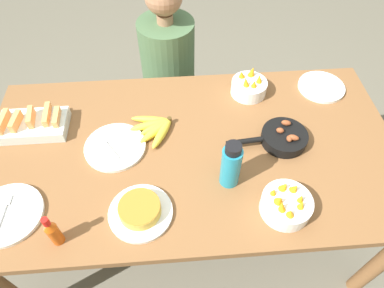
{
  "coord_description": "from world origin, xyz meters",
  "views": [
    {
      "loc": [
        -0.07,
        -0.91,
        1.92
      ],
      "look_at": [
        0.0,
        0.0,
        0.78
      ],
      "focal_mm": 32.0,
      "sensor_mm": 36.0,
      "label": 1
    }
  ],
  "objects_px": {
    "fruit_bowl_mango": "(286,204)",
    "hot_sauce_bottle": "(53,232)",
    "empty_plate_far_left": "(321,87)",
    "banana_bunch": "(156,127)",
    "water_bottle": "(231,165)",
    "skillet": "(283,138)",
    "fruit_bowl_citrus": "(249,86)",
    "person_figure": "(169,85)",
    "melon_tray": "(33,124)",
    "frittata_plate_center": "(140,211)",
    "empty_plate_near_front": "(7,214)",
    "empty_plate_far_right": "(115,147)"
  },
  "relations": [
    {
      "from": "person_figure",
      "to": "hot_sauce_bottle",
      "type": "bearing_deg",
      "value": -110.85
    },
    {
      "from": "empty_plate_near_front",
      "to": "hot_sauce_bottle",
      "type": "relative_size",
      "value": 1.64
    },
    {
      "from": "frittata_plate_center",
      "to": "water_bottle",
      "type": "height_order",
      "value": "water_bottle"
    },
    {
      "from": "melon_tray",
      "to": "fruit_bowl_mango",
      "type": "bearing_deg",
      "value": -25.41
    },
    {
      "from": "banana_bunch",
      "to": "person_figure",
      "type": "bearing_deg",
      "value": 83.45
    },
    {
      "from": "water_bottle",
      "to": "fruit_bowl_mango",
      "type": "bearing_deg",
      "value": -37.71
    },
    {
      "from": "melon_tray",
      "to": "hot_sauce_bottle",
      "type": "height_order",
      "value": "hot_sauce_bottle"
    },
    {
      "from": "empty_plate_near_front",
      "to": "water_bottle",
      "type": "xyz_separation_m",
      "value": [
        0.85,
        0.09,
        0.1
      ]
    },
    {
      "from": "empty_plate_far_right",
      "to": "water_bottle",
      "type": "bearing_deg",
      "value": -23.48
    },
    {
      "from": "banana_bunch",
      "to": "water_bottle",
      "type": "bearing_deg",
      "value": -45.35
    },
    {
      "from": "empty_plate_near_front",
      "to": "empty_plate_far_left",
      "type": "distance_m",
      "value": 1.52
    },
    {
      "from": "empty_plate_far_left",
      "to": "hot_sauce_bottle",
      "type": "height_order",
      "value": "hot_sauce_bottle"
    },
    {
      "from": "banana_bunch",
      "to": "empty_plate_near_front",
      "type": "xyz_separation_m",
      "value": [
        -0.56,
        -0.38,
        -0.01
      ]
    },
    {
      "from": "empty_plate_near_front",
      "to": "empty_plate_far_right",
      "type": "distance_m",
      "value": 0.48
    },
    {
      "from": "banana_bunch",
      "to": "fruit_bowl_mango",
      "type": "distance_m",
      "value": 0.65
    },
    {
      "from": "empty_plate_far_right",
      "to": "empty_plate_near_front",
      "type": "bearing_deg",
      "value": -142.43
    },
    {
      "from": "melon_tray",
      "to": "empty_plate_far_left",
      "type": "bearing_deg",
      "value": 6.98
    },
    {
      "from": "banana_bunch",
      "to": "hot_sauce_bottle",
      "type": "relative_size",
      "value": 1.3
    },
    {
      "from": "water_bottle",
      "to": "banana_bunch",
      "type": "bearing_deg",
      "value": 134.65
    },
    {
      "from": "skillet",
      "to": "water_bottle",
      "type": "relative_size",
      "value": 1.6
    },
    {
      "from": "melon_tray",
      "to": "empty_plate_far_left",
      "type": "xyz_separation_m",
      "value": [
        1.38,
        0.17,
        -0.02
      ]
    },
    {
      "from": "hot_sauce_bottle",
      "to": "person_figure",
      "type": "distance_m",
      "value": 1.23
    },
    {
      "from": "banana_bunch",
      "to": "melon_tray",
      "type": "relative_size",
      "value": 0.7
    },
    {
      "from": "frittata_plate_center",
      "to": "empty_plate_far_left",
      "type": "distance_m",
      "value": 1.1
    },
    {
      "from": "empty_plate_far_left",
      "to": "fruit_bowl_mango",
      "type": "height_order",
      "value": "fruit_bowl_mango"
    },
    {
      "from": "hot_sauce_bottle",
      "to": "person_figure",
      "type": "xyz_separation_m",
      "value": [
        0.42,
        1.11,
        -0.34
      ]
    },
    {
      "from": "empty_plate_near_front",
      "to": "melon_tray",
      "type": "bearing_deg",
      "value": 88.61
    },
    {
      "from": "water_bottle",
      "to": "hot_sauce_bottle",
      "type": "height_order",
      "value": "water_bottle"
    },
    {
      "from": "fruit_bowl_citrus",
      "to": "hot_sauce_bottle",
      "type": "distance_m",
      "value": 1.08
    },
    {
      "from": "melon_tray",
      "to": "water_bottle",
      "type": "distance_m",
      "value": 0.91
    },
    {
      "from": "skillet",
      "to": "empty_plate_far_left",
      "type": "relative_size",
      "value": 1.55
    },
    {
      "from": "banana_bunch",
      "to": "empty_plate_far_left",
      "type": "bearing_deg",
      "value": 14.56
    },
    {
      "from": "empty_plate_far_left",
      "to": "skillet",
      "type": "bearing_deg",
      "value": -130.79
    },
    {
      "from": "frittata_plate_center",
      "to": "water_bottle",
      "type": "bearing_deg",
      "value": 19.18
    },
    {
      "from": "empty_plate_far_right",
      "to": "person_figure",
      "type": "distance_m",
      "value": 0.79
    },
    {
      "from": "hot_sauce_bottle",
      "to": "empty_plate_far_left",
      "type": "bearing_deg",
      "value": 31.08
    },
    {
      "from": "skillet",
      "to": "empty_plate_near_front",
      "type": "distance_m",
      "value": 1.14
    },
    {
      "from": "melon_tray",
      "to": "empty_plate_far_left",
      "type": "height_order",
      "value": "melon_tray"
    },
    {
      "from": "skillet",
      "to": "person_figure",
      "type": "relative_size",
      "value": 0.31
    },
    {
      "from": "banana_bunch",
      "to": "empty_plate_far_right",
      "type": "xyz_separation_m",
      "value": [
        -0.18,
        -0.09,
        -0.01
      ]
    },
    {
      "from": "empty_plate_near_front",
      "to": "water_bottle",
      "type": "bearing_deg",
      "value": 6.09
    },
    {
      "from": "fruit_bowl_citrus",
      "to": "frittata_plate_center",
      "type": "bearing_deg",
      "value": -129.72
    },
    {
      "from": "empty_plate_near_front",
      "to": "fruit_bowl_citrus",
      "type": "bearing_deg",
      "value": 30.35
    },
    {
      "from": "skillet",
      "to": "empty_plate_near_front",
      "type": "relative_size",
      "value": 1.35
    },
    {
      "from": "water_bottle",
      "to": "melon_tray",
      "type": "bearing_deg",
      "value": 157.83
    },
    {
      "from": "fruit_bowl_mango",
      "to": "hot_sauce_bottle",
      "type": "xyz_separation_m",
      "value": [
        -0.83,
        -0.06,
        0.03
      ]
    },
    {
      "from": "fruit_bowl_mango",
      "to": "fruit_bowl_citrus",
      "type": "height_order",
      "value": "fruit_bowl_citrus"
    },
    {
      "from": "melon_tray",
      "to": "frittata_plate_center",
      "type": "relative_size",
      "value": 1.25
    },
    {
      "from": "fruit_bowl_mango",
      "to": "water_bottle",
      "type": "relative_size",
      "value": 0.84
    },
    {
      "from": "banana_bunch",
      "to": "melon_tray",
      "type": "distance_m",
      "value": 0.55
    }
  ]
}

